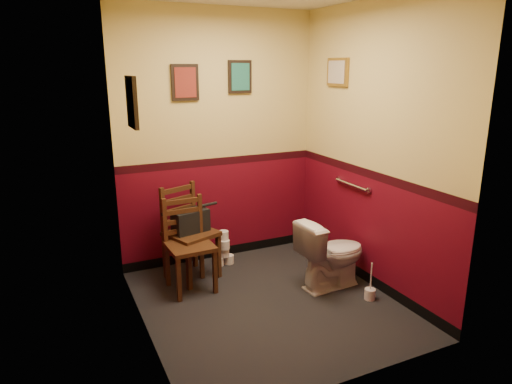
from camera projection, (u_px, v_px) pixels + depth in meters
floor at (268, 303)px, 4.20m from camera, size 2.20×2.40×0.00m
wall_back at (218, 139)px, 4.89m from camera, size 2.20×0.00×2.70m
wall_front at (356, 194)px, 2.80m from camera, size 2.20×0.00×2.70m
wall_left at (137, 171)px, 3.39m from camera, size 0.00×2.40×2.70m
wall_right at (373, 149)px, 4.29m from camera, size 0.00×2.40×2.70m
grab_bar at (352, 185)px, 4.61m from camera, size 0.05×0.56×0.06m
framed_print_back_a at (185, 82)px, 4.57m from camera, size 0.28×0.04×0.36m
framed_print_back_b at (240, 77)px, 4.80m from camera, size 0.26×0.04×0.34m
framed_print_left at (132, 102)px, 3.35m from camera, size 0.04×0.30×0.38m
framed_print_right at (337, 72)px, 4.62m from camera, size 0.04×0.34×0.28m
toilet at (332, 254)px, 4.44m from camera, size 0.72×0.43×0.68m
toilet_brush at (370, 293)px, 4.26m from camera, size 0.10×0.10×0.37m
chair_left at (189, 245)px, 4.38m from camera, size 0.43×0.43×0.90m
chair_right at (188, 232)px, 4.62m from camera, size 0.58×0.58×0.96m
handbag at (191, 221)px, 4.56m from camera, size 0.39×0.26×0.26m
tp_stack at (224, 251)px, 4.98m from camera, size 0.22×0.14×0.39m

